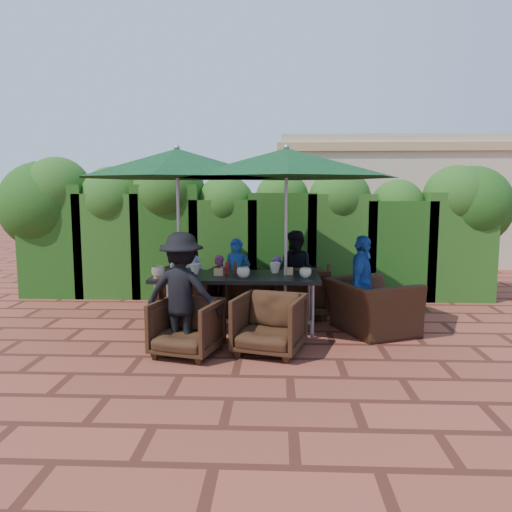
{
  "coord_description": "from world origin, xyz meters",
  "views": [
    {
      "loc": [
        0.43,
        -6.49,
        1.85
      ],
      "look_at": [
        0.12,
        0.4,
        0.96
      ],
      "focal_mm": 35.0,
      "sensor_mm": 36.0,
      "label": 1
    }
  ],
  "objects_px": {
    "chair_near_left": "(187,325)",
    "chair_end_right": "(372,298)",
    "chair_far_left": "(191,287)",
    "umbrella_right": "(286,163)",
    "chair_near_right": "(269,321)",
    "umbrella_left": "(177,164)",
    "chair_far_right": "(304,287)",
    "chair_far_mid": "(245,289)",
    "dining_table": "(236,281)"
  },
  "relations": [
    {
      "from": "chair_near_left",
      "to": "chair_end_right",
      "type": "distance_m",
      "value": 2.5
    },
    {
      "from": "chair_far_left",
      "to": "chair_end_right",
      "type": "xyz_separation_m",
      "value": [
        2.56,
        -0.92,
        0.05
      ]
    },
    {
      "from": "umbrella_right",
      "to": "chair_near_right",
      "type": "bearing_deg",
      "value": -101.34
    },
    {
      "from": "chair_near_left",
      "to": "chair_near_right",
      "type": "distance_m",
      "value": 0.94
    },
    {
      "from": "umbrella_left",
      "to": "chair_far_right",
      "type": "bearing_deg",
      "value": 26.59
    },
    {
      "from": "chair_far_mid",
      "to": "chair_near_left",
      "type": "height_order",
      "value": "chair_far_mid"
    },
    {
      "from": "umbrella_left",
      "to": "chair_near_left",
      "type": "distance_m",
      "value": 2.18
    },
    {
      "from": "chair_near_right",
      "to": "umbrella_left",
      "type": "bearing_deg",
      "value": 157.71
    },
    {
      "from": "chair_far_mid",
      "to": "umbrella_left",
      "type": "bearing_deg",
      "value": 29.39
    },
    {
      "from": "chair_far_left",
      "to": "chair_end_right",
      "type": "bearing_deg",
      "value": 171.01
    },
    {
      "from": "chair_far_left",
      "to": "umbrella_right",
      "type": "bearing_deg",
      "value": 159.25
    },
    {
      "from": "umbrella_right",
      "to": "chair_end_right",
      "type": "height_order",
      "value": "umbrella_right"
    },
    {
      "from": "umbrella_left",
      "to": "chair_far_right",
      "type": "distance_m",
      "value": 2.62
    },
    {
      "from": "chair_end_right",
      "to": "umbrella_right",
      "type": "bearing_deg",
      "value": 64.16
    },
    {
      "from": "chair_end_right",
      "to": "chair_near_left",
      "type": "bearing_deg",
      "value": 91.26
    },
    {
      "from": "umbrella_left",
      "to": "chair_near_right",
      "type": "relative_size",
      "value": 3.5
    },
    {
      "from": "dining_table",
      "to": "chair_near_right",
      "type": "relative_size",
      "value": 2.92
    },
    {
      "from": "dining_table",
      "to": "chair_far_mid",
      "type": "distance_m",
      "value": 0.95
    },
    {
      "from": "umbrella_left",
      "to": "chair_far_left",
      "type": "bearing_deg",
      "value": 90.2
    },
    {
      "from": "umbrella_left",
      "to": "umbrella_right",
      "type": "relative_size",
      "value": 0.91
    },
    {
      "from": "chair_far_left",
      "to": "chair_near_left",
      "type": "distance_m",
      "value": 1.99
    },
    {
      "from": "umbrella_left",
      "to": "chair_far_left",
      "type": "distance_m",
      "value": 2.0
    },
    {
      "from": "chair_near_left",
      "to": "chair_near_right",
      "type": "relative_size",
      "value": 0.94
    },
    {
      "from": "chair_far_left",
      "to": "chair_far_mid",
      "type": "relative_size",
      "value": 1.09
    },
    {
      "from": "dining_table",
      "to": "chair_far_left",
      "type": "distance_m",
      "value": 1.22
    },
    {
      "from": "chair_far_left",
      "to": "chair_near_right",
      "type": "xyz_separation_m",
      "value": [
        1.23,
        -1.86,
        -0.03
      ]
    },
    {
      "from": "umbrella_right",
      "to": "chair_far_left",
      "type": "height_order",
      "value": "umbrella_right"
    },
    {
      "from": "chair_far_left",
      "to": "chair_end_right",
      "type": "distance_m",
      "value": 2.73
    },
    {
      "from": "chair_far_left",
      "to": "chair_end_right",
      "type": "relative_size",
      "value": 0.77
    },
    {
      "from": "chair_far_left",
      "to": "dining_table",
      "type": "bearing_deg",
      "value": 141.08
    },
    {
      "from": "umbrella_right",
      "to": "chair_far_mid",
      "type": "relative_size",
      "value": 3.86
    },
    {
      "from": "umbrella_left",
      "to": "chair_far_right",
      "type": "height_order",
      "value": "umbrella_left"
    },
    {
      "from": "chair_far_right",
      "to": "chair_far_mid",
      "type": "bearing_deg",
      "value": 4.67
    },
    {
      "from": "dining_table",
      "to": "umbrella_left",
      "type": "relative_size",
      "value": 0.83
    },
    {
      "from": "chair_far_mid",
      "to": "chair_far_right",
      "type": "distance_m",
      "value": 0.89
    },
    {
      "from": "chair_far_left",
      "to": "chair_near_right",
      "type": "bearing_deg",
      "value": 134.34
    },
    {
      "from": "chair_near_right",
      "to": "umbrella_right",
      "type": "bearing_deg",
      "value": 95.01
    },
    {
      "from": "chair_near_left",
      "to": "chair_far_right",
      "type": "bearing_deg",
      "value": 69.6
    },
    {
      "from": "chair_far_left",
      "to": "chair_far_mid",
      "type": "bearing_deg",
      "value": -169.43
    },
    {
      "from": "dining_table",
      "to": "chair_far_mid",
      "type": "height_order",
      "value": "chair_far_mid"
    },
    {
      "from": "chair_far_mid",
      "to": "chair_end_right",
      "type": "bearing_deg",
      "value": 134.74
    },
    {
      "from": "dining_table",
      "to": "umbrella_left",
      "type": "distance_m",
      "value": 1.72
    },
    {
      "from": "umbrella_right",
      "to": "chair_far_left",
      "type": "distance_m",
      "value": 2.46
    },
    {
      "from": "chair_far_mid",
      "to": "chair_end_right",
      "type": "distance_m",
      "value": 1.97
    },
    {
      "from": "chair_far_mid",
      "to": "chair_far_right",
      "type": "relative_size",
      "value": 0.9
    },
    {
      "from": "umbrella_right",
      "to": "chair_far_right",
      "type": "bearing_deg",
      "value": 71.46
    },
    {
      "from": "chair_far_mid",
      "to": "chair_near_left",
      "type": "distance_m",
      "value": 2.04
    },
    {
      "from": "dining_table",
      "to": "chair_far_left",
      "type": "height_order",
      "value": "chair_far_left"
    },
    {
      "from": "umbrella_left",
      "to": "chair_near_left",
      "type": "xyz_separation_m",
      "value": [
        0.29,
        -1.1,
        -1.86
      ]
    },
    {
      "from": "umbrella_left",
      "to": "chair_end_right",
      "type": "xyz_separation_m",
      "value": [
        2.56,
        -0.05,
        -1.75
      ]
    }
  ]
}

